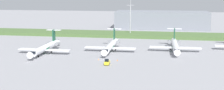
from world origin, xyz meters
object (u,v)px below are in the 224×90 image
regional_jet_second (46,47)px  safety_cone_mid_marker (108,60)px  regional_jet_third (111,46)px  safety_cone_front_marker (98,59)px  antenna_mast (130,17)px  safety_cone_rear_marker (117,60)px  baggage_tug (107,62)px  regional_jet_fourth (175,45)px

regional_jet_second → safety_cone_mid_marker: regional_jet_second is taller
regional_jet_third → safety_cone_front_marker: (-1.96, -17.63, -2.26)m
antenna_mast → safety_cone_mid_marker: size_ratio=51.31×
antenna_mast → safety_cone_rear_marker: antenna_mast is taller
safety_cone_front_marker → safety_cone_mid_marker: 3.85m
regional_jet_second → safety_cone_rear_marker: regional_jet_second is taller
baggage_tug → safety_cone_mid_marker: bearing=97.7°
regional_jet_fourth → antenna_mast: size_ratio=1.10×
antenna_mast → safety_cone_mid_marker: bearing=-91.9°
safety_cone_rear_marker → regional_jet_fourth: bearing=44.8°
antenna_mast → safety_cone_front_marker: 65.95m
safety_cone_front_marker → safety_cone_mid_marker: size_ratio=1.00×
regional_jet_third → antenna_mast: (4.07, 47.05, 9.09)m
safety_cone_mid_marker → safety_cone_rear_marker: 3.70m
regional_jet_third → antenna_mast: bearing=85.1°
antenna_mast → baggage_tug: (-1.28, -71.81, -10.62)m
safety_cone_front_marker → safety_cone_rear_marker: size_ratio=1.00×
regional_jet_third → baggage_tug: regional_jet_third is taller
regional_jet_second → baggage_tug: size_ratio=9.69×
regional_jet_second → regional_jet_third: size_ratio=1.00×
regional_jet_fourth → antenna_mast: 49.44m
regional_jet_second → safety_cone_mid_marker: bearing=-17.4°
regional_jet_third → baggage_tug: 24.97m
regional_jet_third → baggage_tug: bearing=-83.6°
antenna_mast → regional_jet_third: bearing=-94.9°
regional_jet_second → safety_cone_front_marker: (25.42, -8.81, -2.26)m
regional_jet_third → safety_cone_front_marker: size_ratio=56.36×
regional_jet_second → safety_cone_front_marker: size_ratio=56.36×
regional_jet_third → regional_jet_fourth: 29.17m
regional_jet_second → antenna_mast: bearing=60.6°
safety_cone_front_marker → regional_jet_second: bearing=160.9°
regional_jet_second → safety_cone_front_marker: bearing=-19.1°
regional_jet_fourth → baggage_tug: size_ratio=9.69×
regional_jet_second → regional_jet_third: same height
antenna_mast → baggage_tug: 72.61m
safety_cone_front_marker → safety_cone_mid_marker: (3.83, -0.36, 0.00)m
regional_jet_fourth → safety_cone_rear_marker: 32.70m
antenna_mast → regional_jet_fourth: bearing=-59.5°
regional_jet_fourth → safety_cone_mid_marker: (-26.83, -23.16, -2.26)m
regional_jet_third → safety_cone_rear_marker: regional_jet_third is taller
regional_jet_fourth → baggage_tug: regional_jet_fourth is taller
safety_cone_mid_marker → safety_cone_front_marker: bearing=174.7°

